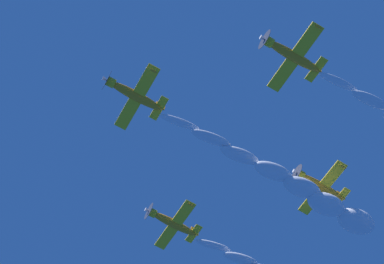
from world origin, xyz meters
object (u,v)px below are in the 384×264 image
(airplane_lead, at_px, (134,95))
(airplane_left_wingman, at_px, (291,55))
(airplane_slot_tail, at_px, (319,185))
(airplane_right_wingman, at_px, (172,223))

(airplane_lead, relative_size, airplane_left_wingman, 0.99)
(airplane_left_wingman, bearing_deg, airplane_slot_tail, -23.57)
(airplane_left_wingman, relative_size, airplane_right_wingman, 1.00)
(airplane_lead, xyz_separation_m, airplane_left_wingman, (-8.20, -17.54, -0.61))
(airplane_left_wingman, xyz_separation_m, airplane_right_wingman, (27.56, 10.58, -0.58))
(airplane_right_wingman, height_order, airplane_slot_tail, airplane_slot_tail)
(airplane_left_wingman, xyz_separation_m, airplane_slot_tail, (19.44, -8.48, 0.90))
(airplane_lead, distance_m, airplane_slot_tail, 28.35)
(airplane_lead, height_order, airplane_left_wingman, airplane_lead)
(airplane_right_wingman, bearing_deg, airplane_slot_tail, -113.08)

